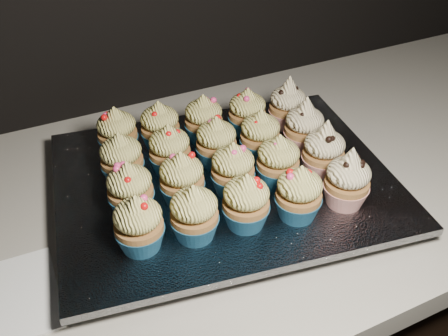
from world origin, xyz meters
The scene contains 25 objects.
cabinet centered at (0.00, 1.70, 0.43)m, with size 2.40×0.60×0.86m, color black.
worktop centered at (0.00, 1.70, 0.88)m, with size 2.44×0.64×0.04m, color beige.
napkin centered at (-0.46, 1.60, 0.90)m, with size 0.14×0.14×0.00m, color white.
baking_tray centered at (-0.13, 1.67, 0.91)m, with size 0.46×0.35×0.02m, color black.
foil_lining centered at (-0.13, 1.67, 0.93)m, with size 0.49×0.39×0.01m, color silver.
cupcake_0 centered at (-0.28, 1.59, 0.97)m, with size 0.06×0.06×0.08m.
cupcake_1 centered at (-0.21, 1.58, 0.97)m, with size 0.06×0.06×0.08m.
cupcake_2 centered at (-0.15, 1.57, 0.97)m, with size 0.06×0.06×0.08m.
cupcake_3 centered at (-0.07, 1.55, 0.97)m, with size 0.06×0.06×0.08m.
cupcake_4 centered at (0.00, 1.54, 0.97)m, with size 0.06×0.06×0.10m.
cupcake_5 centered at (-0.27, 1.66, 0.97)m, with size 0.06×0.06×0.08m.
cupcake_6 centered at (-0.20, 1.65, 0.97)m, with size 0.06×0.06×0.08m.
cupcake_7 centered at (-0.13, 1.64, 0.97)m, with size 0.06×0.06×0.08m.
cupcake_8 centered at (-0.06, 1.63, 0.97)m, with size 0.06×0.06×0.08m.
cupcake_9 centered at (0.01, 1.62, 0.97)m, with size 0.06×0.06×0.10m.
cupcake_10 centered at (-0.26, 1.73, 0.97)m, with size 0.06×0.06×0.08m.
cupcake_11 centered at (-0.19, 1.72, 0.97)m, with size 0.06×0.06×0.08m.
cupcake_12 centered at (-0.12, 1.71, 0.97)m, with size 0.06×0.06×0.08m.
cupcake_13 centered at (-0.05, 1.70, 0.97)m, with size 0.06×0.06×0.08m.
cupcake_14 centered at (0.02, 1.69, 0.97)m, with size 0.06×0.06×0.10m.
cupcake_15 centered at (-0.25, 1.80, 0.97)m, with size 0.06×0.06×0.08m.
cupcake_16 centered at (-0.18, 1.79, 0.97)m, with size 0.06×0.06×0.08m.
cupcake_17 centered at (-0.11, 1.78, 0.97)m, with size 0.06×0.06×0.08m.
cupcake_18 centered at (-0.04, 1.77, 0.97)m, with size 0.06×0.06×0.08m.
cupcake_19 centered at (0.03, 1.76, 0.97)m, with size 0.06×0.06×0.10m.
Camera 1 is at (-0.39, 1.14, 1.39)m, focal length 40.00 mm.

